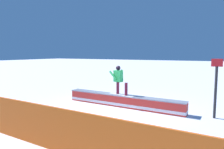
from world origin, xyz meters
name	(u,v)px	position (x,y,z in m)	size (l,w,h in m)	color
ground_plane	(122,106)	(0.00, 0.00, 0.00)	(120.00, 120.00, 0.00)	white
grind_box	(122,101)	(0.00, 0.00, 0.25)	(5.87, 0.75, 0.55)	red
snowboarder	(119,79)	(0.20, -0.05, 1.28)	(1.45, 0.67, 1.36)	silver
safety_fence	(44,126)	(0.00, 4.81, 0.58)	(9.15, 0.06, 1.16)	orange
trail_marker	(216,87)	(-3.89, -0.13, 1.22)	(0.40, 0.10, 2.30)	#262628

